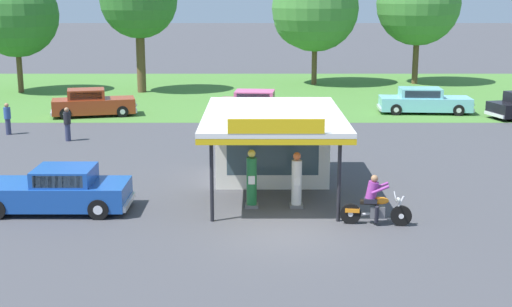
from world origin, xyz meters
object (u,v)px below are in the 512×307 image
object	(u,v)px
gas_pump_offside	(297,182)
featured_classic_sedan	(57,191)
parked_car_second_row_spare	(262,104)
bystander_leaning_by_kiosk	(68,123)
parked_car_back_row_centre_left	(93,104)
gas_pump_nearside	(252,181)
bystander_chatting_near_pumps	(8,118)
parked_car_back_row_far_right	(424,101)
motorcycle_with_rider	(375,204)

from	to	relation	value
gas_pump_offside	featured_classic_sedan	world-z (taller)	gas_pump_offside
parked_car_second_row_spare	bystander_leaning_by_kiosk	bearing A→B (deg)	-142.15
parked_car_back_row_centre_left	parked_car_second_row_spare	world-z (taller)	parked_car_back_row_centre_left
gas_pump_nearside	parked_car_back_row_centre_left	size ratio (longest dim) A/B	0.39
gas_pump_nearside	parked_car_second_row_spare	bearing A→B (deg)	88.61
gas_pump_nearside	bystander_leaning_by_kiosk	xyz separation A→B (m)	(-8.91, 10.70, -0.04)
gas_pump_offside	bystander_chatting_near_pumps	bearing A→B (deg)	138.39
gas_pump_nearside	parked_car_back_row_centre_left	bearing A→B (deg)	117.76
parked_car_back_row_centre_left	gas_pump_offside	bearing A→B (deg)	-58.60
parked_car_second_row_spare	bystander_leaning_by_kiosk	world-z (taller)	bystander_leaning_by_kiosk
bystander_chatting_near_pumps	bystander_leaning_by_kiosk	size ratio (longest dim) A/B	0.98
gas_pump_offside	parked_car_second_row_spare	world-z (taller)	gas_pump_offside
bystander_chatting_near_pumps	gas_pump_nearside	bearing A→B (deg)	-44.86
bystander_chatting_near_pumps	parked_car_back_row_centre_left	bearing A→B (deg)	61.02
parked_car_back_row_far_right	parked_car_second_row_spare	size ratio (longest dim) A/B	1.05
parked_car_back_row_centre_left	parked_car_second_row_spare	bearing A→B (deg)	1.51
gas_pump_nearside	parked_car_back_row_far_right	world-z (taller)	gas_pump_nearside
parked_car_back_row_centre_left	bystander_chatting_near_pumps	bearing A→B (deg)	-118.98
motorcycle_with_rider	featured_classic_sedan	bearing A→B (deg)	172.04
bystander_leaning_by_kiosk	motorcycle_with_rider	bearing A→B (deg)	-44.58
motorcycle_with_rider	bystander_chatting_near_pumps	size ratio (longest dim) A/B	1.36
bystander_chatting_near_pumps	bystander_leaning_by_kiosk	world-z (taller)	bystander_leaning_by_kiosk
featured_classic_sedan	bystander_chatting_near_pumps	xyz separation A→B (m)	(-5.97, 12.67, 0.17)
gas_pump_nearside	bystander_chatting_near_pumps	size ratio (longest dim) A/B	1.23
gas_pump_nearside	parked_car_second_row_spare	distance (m)	17.97
featured_classic_sedan	bystander_leaning_by_kiosk	world-z (taller)	bystander_leaning_by_kiosk
gas_pump_nearside	bystander_leaning_by_kiosk	bearing A→B (deg)	129.80
featured_classic_sedan	parked_car_back_row_centre_left	size ratio (longest dim) A/B	0.98
gas_pump_offside	featured_classic_sedan	size ratio (longest dim) A/B	0.38
gas_pump_offside	parked_car_second_row_spare	bearing A→B (deg)	93.35
gas_pump_nearside	parked_car_back_row_centre_left	xyz separation A→B (m)	(-9.32, 17.71, -0.17)
gas_pump_nearside	motorcycle_with_rider	world-z (taller)	gas_pump_nearside
motorcycle_with_rider	parked_car_back_row_far_right	size ratio (longest dim) A/B	0.39
motorcycle_with_rider	bystander_leaning_by_kiosk	size ratio (longest dim) A/B	1.33
gas_pump_offside	parked_car_back_row_far_right	world-z (taller)	gas_pump_offside
motorcycle_with_rider	parked_car_second_row_spare	world-z (taller)	motorcycle_with_rider
gas_pump_nearside	bystander_chatting_near_pumps	distance (m)	17.40
parked_car_back_row_centre_left	bystander_leaning_by_kiosk	xyz separation A→B (m)	(0.41, -7.01, 0.13)
featured_classic_sedan	bystander_leaning_by_kiosk	xyz separation A→B (m)	(-2.56, 11.09, 0.19)
gas_pump_nearside	parked_car_back_row_centre_left	world-z (taller)	gas_pump_nearside
parked_car_second_row_spare	parked_car_back_row_centre_left	bearing A→B (deg)	-178.49
gas_pump_offside	parked_car_second_row_spare	size ratio (longest dim) A/B	0.35
gas_pump_offside	motorcycle_with_rider	world-z (taller)	gas_pump_offside
gas_pump_offside	motorcycle_with_rider	size ratio (longest dim) A/B	0.86
gas_pump_nearside	motorcycle_with_rider	bearing A→B (deg)	-25.60
gas_pump_offside	featured_classic_sedan	distance (m)	7.86
parked_car_back_row_far_right	bystander_leaning_by_kiosk	size ratio (longest dim) A/B	3.42
gas_pump_offside	parked_car_back_row_far_right	distance (m)	20.63
parked_car_back_row_far_right	bystander_chatting_near_pumps	size ratio (longest dim) A/B	3.49
gas_pump_nearside	bystander_leaning_by_kiosk	world-z (taller)	gas_pump_nearside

